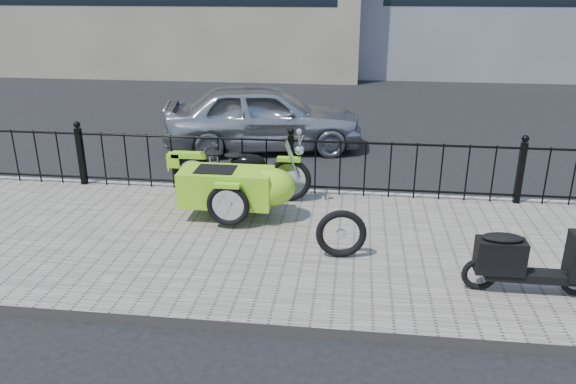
# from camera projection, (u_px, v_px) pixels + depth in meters

# --- Properties ---
(ground) EXTENTS (120.00, 120.00, 0.00)m
(ground) POSITION_uv_depth(u_px,v_px,m) (280.00, 233.00, 7.90)
(ground) COLOR black
(ground) RESTS_ON ground
(sidewalk) EXTENTS (30.00, 3.80, 0.12)m
(sidewalk) POSITION_uv_depth(u_px,v_px,m) (275.00, 245.00, 7.41)
(sidewalk) COLOR #6C635B
(sidewalk) RESTS_ON ground
(curb) EXTENTS (30.00, 0.10, 0.12)m
(curb) POSITION_uv_depth(u_px,v_px,m) (292.00, 193.00, 9.21)
(curb) COLOR gray
(curb) RESTS_ON ground
(iron_fence) EXTENTS (14.11, 0.11, 1.08)m
(iron_fence) POSITION_uv_depth(u_px,v_px,m) (291.00, 165.00, 8.89)
(iron_fence) COLOR black
(iron_fence) RESTS_ON sidewalk
(motorcycle_sidecar) EXTENTS (2.28, 1.48, 0.98)m
(motorcycle_sidecar) POSITION_uv_depth(u_px,v_px,m) (241.00, 184.00, 8.07)
(motorcycle_sidecar) COLOR black
(motorcycle_sidecar) RESTS_ON sidewalk
(scooter) EXTENTS (1.43, 0.42, 0.97)m
(scooter) POSITION_uv_depth(u_px,v_px,m) (522.00, 261.00, 6.06)
(scooter) COLOR black
(scooter) RESTS_ON sidewalk
(spare_tire) EXTENTS (0.63, 0.15, 0.63)m
(spare_tire) POSITION_uv_depth(u_px,v_px,m) (341.00, 234.00, 6.86)
(spare_tire) COLOR black
(spare_tire) RESTS_ON sidewalk
(sedan_car) EXTENTS (4.29, 2.37, 1.38)m
(sedan_car) POSITION_uv_depth(u_px,v_px,m) (264.00, 117.00, 11.58)
(sedan_car) COLOR #A3A6AA
(sedan_car) RESTS_ON ground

